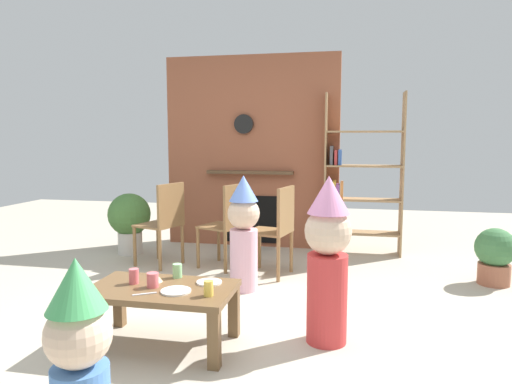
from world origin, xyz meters
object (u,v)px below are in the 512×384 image
Objects in this scene: dining_chair_middle at (229,221)px; potted_plant_short at (129,218)px; paper_cup_near_right at (134,276)px; paper_plate_rear at (176,291)px; paper_cup_center at (208,288)px; paper_cup_far_left at (177,271)px; child_by_the_chairs at (244,230)px; birthday_cake_slice at (155,277)px; child_with_cone_hat at (80,368)px; dining_chair_right at (277,226)px; bookshelf at (357,180)px; coffee_table at (161,297)px; paper_plate_front at (209,282)px; potted_plant_tall at (495,254)px; child_in_pink at (328,256)px; paper_cup_near_left at (153,280)px; dining_chair_left at (165,219)px.

potted_plant_short is (-1.31, 0.35, -0.08)m from dining_chair_middle.
paper_cup_near_right reaches higher than paper_plate_rear.
paper_cup_far_left is (-0.33, 0.32, 0.00)m from paper_cup_center.
child_by_the_chairs reaches higher than dining_chair_middle.
paper_plate_rear is at bearing -38.20° from birthday_cake_slice.
child_with_cone_hat is (0.17, -1.45, 0.04)m from paper_cup_far_left.
dining_chair_right reaches higher than birthday_cake_slice.
dining_chair_right is (0.23, 0.49, -0.04)m from child_by_the_chairs.
paper_cup_near_right is at bearing 162.83° from paper_plate_rear.
bookshelf is 1.82× the size of child_by_the_chairs.
child_by_the_chairs reaches higher than paper_cup_center.
dining_chair_right is at bearing 73.53° from coffee_table.
paper_plate_front is 0.32× the size of potted_plant_tall.
paper_cup_center and paper_cup_far_left have the same top height.
child_with_cone_hat is at bearing -127.42° from potted_plant_tall.
child_in_pink is at bearing 27.59° from paper_cup_center.
child_by_the_chairs is 2.38m from potted_plant_tall.
potted_plant_short reaches higher than paper_cup_center.
paper_cup_center is at bearing -138.51° from potted_plant_tall.
bookshelf is 1.68× the size of child_in_pink.
child_by_the_chairs is at bearing -64.07° from child_in_pink.
child_in_pink is at bearing 9.24° from paper_plate_front.
paper_plate_front is 0.89× the size of paper_plate_rear.
coffee_table is 0.85× the size of child_in_pink.
child_with_cone_hat reaches higher than birthday_cake_slice.
child_with_cone_hat is (0.25, -1.22, 0.04)m from paper_cup_near_left.
paper_plate_front is 0.37m from birthday_cake_slice.
dining_chair_middle is at bearing 89.66° from paper_cup_near_left.
paper_cup_far_left is 0.18× the size of potted_plant_tall.
child_by_the_chairs reaches higher than paper_cup_near_right.
paper_plate_rear is (0.10, -0.29, -0.04)m from paper_cup_far_left.
dining_chair_middle is (0.04, 1.77, 0.08)m from birthday_cake_slice.
paper_cup_far_left is 1.65m from dining_chair_middle.
paper_cup_near_left is at bearing -59.75° from potted_plant_short.
dining_chair_right is at bearing -166.08° from dining_chair_left.
paper_plate_rear is 0.28m from birthday_cake_slice.
potted_plant_tall reaches higher than paper_plate_front.
child_with_cone_hat is 2.95m from dining_chair_right.
child_in_pink is at bearing 14.27° from coffee_table.
dining_chair_right is (-0.78, -1.11, -0.37)m from bookshelf.
paper_cup_far_left is 1.05m from child_in_pink.
paper_plate_front is at bearing 13.35° from child_by_the_chairs.
paper_plate_rear is 2.73m from potted_plant_short.
birthday_cake_slice is 3.16m from potted_plant_tall.
child_by_the_chairs is at bearing 72.03° from birthday_cake_slice.
paper_cup_center is at bearing 98.46° from dining_chair_right.
paper_cup_center is 2.93m from potted_plant_tall.
dining_chair_middle is at bearing 100.72° from paper_plate_front.
paper_cup_near_left is 0.99× the size of paper_cup_far_left.
paper_cup_far_left is 0.50× the size of paper_plate_rear.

